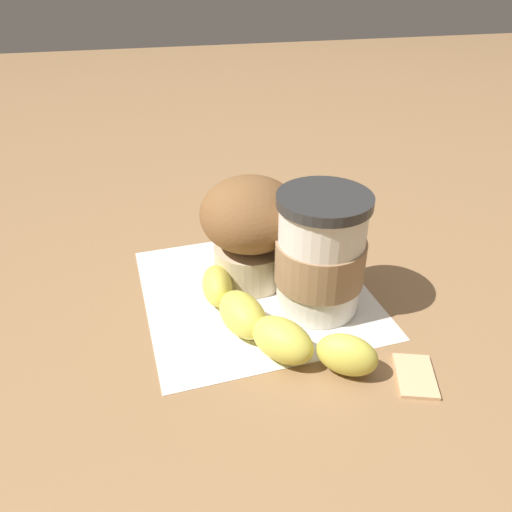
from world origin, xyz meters
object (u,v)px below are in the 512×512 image
(coffee_cup, at_px, (320,255))
(banana, at_px, (269,323))
(muffin, at_px, (252,226))
(sugar_packet, at_px, (416,374))

(coffee_cup, relative_size, banana, 0.69)
(muffin, bearing_deg, sugar_packet, 120.34)
(muffin, relative_size, sugar_packet, 2.34)
(banana, distance_m, sugar_packet, 0.13)
(coffee_cup, distance_m, banana, 0.08)
(coffee_cup, xyz_separation_m, muffin, (0.05, -0.06, 0.01))
(coffee_cup, bearing_deg, banana, 33.43)
(coffee_cup, xyz_separation_m, sugar_packet, (-0.05, 0.12, -0.06))
(muffin, distance_m, sugar_packet, 0.21)
(coffee_cup, distance_m, muffin, 0.08)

